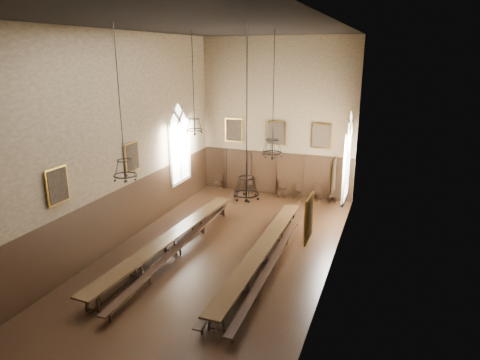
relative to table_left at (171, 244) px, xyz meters
The scene contains 32 objects.
floor 2.02m from the table_left, ahead, with size 9.00×18.00×0.02m, color black.
ceiling 8.83m from the table_left, ahead, with size 9.00×18.00×0.02m, color black.
wall_back 10.26m from the table_left, 77.92° to the left, with size 9.00×0.02×9.00m, color #866F52.
wall_front 9.92m from the table_left, 77.41° to the right, with size 9.00×0.02×9.00m, color #866F52.
wall_left 4.82m from the table_left, behind, with size 0.02×18.00×9.00m, color #866F52.
wall_right 7.67m from the table_left, ahead, with size 0.02×18.00×9.00m, color #866F52.
wainscot_panelling 2.15m from the table_left, ahead, with size 9.00×18.00×2.50m, color black, non-canonical shape.
table_left is the anchor object (origin of this frame).
table_right 3.90m from the table_left, ahead, with size 0.72×10.09×0.79m.
bench_left_outer 0.64m from the table_left, 151.45° to the left, with size 0.45×9.51×0.43m.
bench_left_inner 0.47m from the table_left, ahead, with size 0.55×10.62×0.48m.
bench_right_inner 3.41m from the table_left, ahead, with size 0.53×9.68×0.44m.
bench_right_outer 4.42m from the table_left, ahead, with size 0.51×10.15×0.46m.
chair_0 8.91m from the table_left, 99.94° to the left, with size 0.44×0.44×0.93m.
chair_2 8.78m from the table_left, 87.44° to the left, with size 0.52×0.52×0.96m.
chair_4 9.10m from the table_left, 74.02° to the left, with size 0.46×0.46×0.98m.
chair_5 9.37m from the table_left, 68.51° to the left, with size 0.46×0.46×0.86m.
chair_6 9.84m from the table_left, 62.60° to the left, with size 0.51×0.51×0.95m.
chair_7 10.26m from the table_left, 58.18° to the left, with size 0.49×0.49×0.88m.
chandelier_back_left 5.58m from the table_left, 94.46° to the left, with size 0.77×0.77×4.40m.
chandelier_back_right 5.94m from the table_left, 34.25° to the left, with size 0.86×0.86×5.06m.
chandelier_front_left 4.93m from the table_left, 90.26° to the right, with size 0.80×0.80×4.98m.
chandelier_front_right 6.30m from the table_left, 30.98° to the right, with size 0.80×0.80×5.21m.
portrait_back_0 9.67m from the table_left, 93.97° to the left, with size 1.10×0.12×1.40m.
portrait_back_1 9.85m from the table_left, 77.75° to the left, with size 1.10×0.12×1.40m.
portrait_back_2 10.68m from the table_left, 63.26° to the left, with size 1.10×0.12×1.40m.
portrait_left_0 4.25m from the table_left, 153.71° to the left, with size 0.12×1.00×1.30m.
portrait_left_1 5.25m from the table_left, 126.07° to the right, with size 0.12×1.00×1.30m.
portrait_right_0 7.25m from the table_left, 10.62° to the left, with size 0.12×1.00×1.30m.
portrait_right_1 7.88m from the table_left, 27.53° to the right, with size 0.12×1.00×1.30m.
window_right 9.07m from the table_left, 41.64° to the left, with size 0.20×2.20×4.60m, color white, non-canonical shape.
window_left 6.88m from the table_left, 113.38° to the left, with size 0.20×2.20×4.60m, color white, non-canonical shape.
Camera 1 is at (6.39, -14.53, 8.12)m, focal length 32.00 mm.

